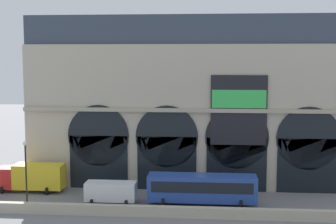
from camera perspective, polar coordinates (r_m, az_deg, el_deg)
ground_plane at (r=50.17m, az=3.89°, el=-10.84°), size 200.00×200.00×0.00m
quay_parapet_wall at (r=45.75m, az=3.80°, el=-11.90°), size 90.00×0.70×1.03m
station_building at (r=55.87m, az=4.13°, el=1.04°), size 40.72×5.89×19.75m
box_truck_west at (r=56.02m, az=-15.99°, el=-7.43°), size 7.50×2.91×3.12m
van_midwest at (r=50.19m, az=-6.84°, el=-9.38°), size 5.20×2.48×2.20m
bus_center at (r=49.16m, az=4.08°, el=-9.04°), size 11.00×3.25×3.10m
street_lamp_quayside at (r=48.75m, az=-16.61°, el=-6.25°), size 0.44×0.44×6.90m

